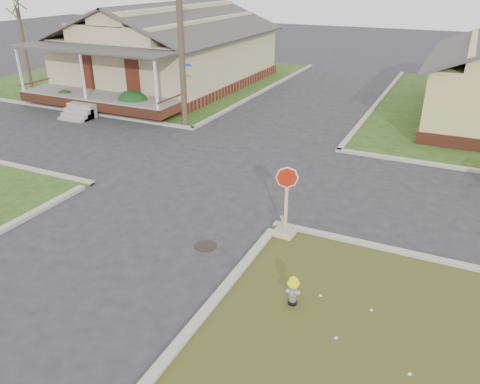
% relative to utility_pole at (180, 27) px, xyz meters
% --- Properties ---
extents(ground, '(120.00, 120.00, 0.00)m').
position_rel_utility_pole_xyz_m(ground, '(4.20, -8.90, -4.66)').
color(ground, '#272729').
rests_on(ground, ground).
extents(verge_far_left, '(19.00, 19.00, 0.05)m').
position_rel_utility_pole_xyz_m(verge_far_left, '(-8.80, 9.10, -4.64)').
color(verge_far_left, '#234217').
rests_on(verge_far_left, ground).
extents(curbs, '(80.00, 40.00, 0.12)m').
position_rel_utility_pole_xyz_m(curbs, '(4.20, -3.90, -4.66)').
color(curbs, '#A29E93').
rests_on(curbs, ground).
extents(manhole, '(0.64, 0.64, 0.01)m').
position_rel_utility_pole_xyz_m(manhole, '(6.40, -9.40, -4.66)').
color(manhole, black).
rests_on(manhole, ground).
extents(corner_house, '(10.10, 15.50, 5.30)m').
position_rel_utility_pole_xyz_m(corner_house, '(-5.80, 7.78, -2.38)').
color(corner_house, brown).
rests_on(corner_house, ground).
extents(utility_pole, '(1.80, 0.28, 9.00)m').
position_rel_utility_pole_xyz_m(utility_pole, '(0.00, 0.00, 0.00)').
color(utility_pole, '#403325').
rests_on(utility_pole, ground).
extents(tree_far_left, '(0.22, 0.22, 4.90)m').
position_rel_utility_pole_xyz_m(tree_far_left, '(-13.80, 3.10, -2.16)').
color(tree_far_left, '#403325').
rests_on(tree_far_left, verge_far_left).
extents(fire_hydrant, '(0.28, 0.28, 0.75)m').
position_rel_utility_pole_xyz_m(fire_hydrant, '(9.45, -10.80, -4.20)').
color(fire_hydrant, black).
rests_on(fire_hydrant, ground).
extents(stop_sign, '(0.60, 0.58, 2.11)m').
position_rel_utility_pole_xyz_m(stop_sign, '(8.19, -7.91, -4.16)').
color(stop_sign, tan).
rests_on(stop_sign, ground).
extents(hedge_left, '(1.29, 1.05, 0.98)m').
position_rel_utility_pole_xyz_m(hedge_left, '(-7.94, 0.21, -4.12)').
color(hedge_left, '#163D18').
rests_on(hedge_left, verge_far_left).
extents(hedge_right, '(1.59, 1.30, 1.21)m').
position_rel_utility_pole_xyz_m(hedge_right, '(-3.54, 0.55, -4.01)').
color(hedge_right, '#163D18').
rests_on(hedge_right, verge_far_left).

